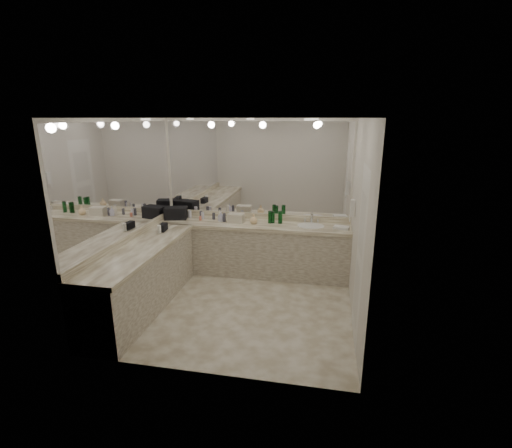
% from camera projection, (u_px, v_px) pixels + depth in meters
% --- Properties ---
extents(floor, '(3.20, 3.20, 0.00)m').
position_uv_depth(floor, '(238.00, 305.00, 5.34)').
color(floor, beige).
rests_on(floor, ground).
extents(ceiling, '(3.20, 3.20, 0.00)m').
position_uv_depth(ceiling, '(235.00, 118.00, 4.62)').
color(ceiling, white).
rests_on(ceiling, floor).
extents(wall_back, '(3.20, 0.02, 2.60)m').
position_uv_depth(wall_back, '(257.00, 196.00, 6.40)').
color(wall_back, silver).
rests_on(wall_back, floor).
extents(wall_left, '(0.02, 3.00, 2.60)m').
position_uv_depth(wall_left, '(127.00, 213.00, 5.27)').
color(wall_left, silver).
rests_on(wall_left, floor).
extents(wall_right, '(0.02, 3.00, 2.60)m').
position_uv_depth(wall_right, '(359.00, 225.00, 4.69)').
color(wall_right, silver).
rests_on(wall_right, floor).
extents(vanity_back_base, '(3.20, 0.60, 0.84)m').
position_uv_depth(vanity_back_base, '(254.00, 250.00, 6.36)').
color(vanity_back_base, beige).
rests_on(vanity_back_base, floor).
extents(vanity_back_top, '(3.20, 0.64, 0.06)m').
position_uv_depth(vanity_back_top, '(254.00, 225.00, 6.22)').
color(vanity_back_top, '#F2E8CC').
rests_on(vanity_back_top, vanity_back_base).
extents(vanity_left_base, '(0.60, 2.40, 0.84)m').
position_uv_depth(vanity_left_base, '(142.00, 280.00, 5.18)').
color(vanity_left_base, beige).
rests_on(vanity_left_base, floor).
extents(vanity_left_top, '(0.64, 2.42, 0.06)m').
position_uv_depth(vanity_left_top, '(140.00, 250.00, 5.05)').
color(vanity_left_top, '#F2E8CC').
rests_on(vanity_left_top, vanity_left_base).
extents(backsplash_back, '(3.20, 0.04, 0.10)m').
position_uv_depth(backsplash_back, '(257.00, 216.00, 6.47)').
color(backsplash_back, '#F2E8CC').
rests_on(backsplash_back, vanity_back_top).
extents(backsplash_left, '(0.04, 3.00, 0.10)m').
position_uv_depth(backsplash_left, '(131.00, 236.00, 5.36)').
color(backsplash_left, '#F2E8CC').
rests_on(backsplash_left, vanity_left_top).
extents(mirror_back, '(3.12, 0.01, 1.55)m').
position_uv_depth(mirror_back, '(257.00, 169.00, 6.25)').
color(mirror_back, white).
rests_on(mirror_back, wall_back).
extents(mirror_left, '(0.01, 2.92, 1.55)m').
position_uv_depth(mirror_left, '(125.00, 180.00, 5.14)').
color(mirror_left, white).
rests_on(mirror_left, wall_left).
extents(sink, '(0.44, 0.44, 0.03)m').
position_uv_depth(sink, '(311.00, 226.00, 6.05)').
color(sink, white).
rests_on(sink, vanity_back_top).
extents(faucet, '(0.24, 0.16, 0.14)m').
position_uv_depth(faucet, '(312.00, 219.00, 6.23)').
color(faucet, silver).
rests_on(faucet, vanity_back_top).
extents(wall_phone, '(0.06, 0.10, 0.24)m').
position_uv_depth(wall_phone, '(353.00, 208.00, 5.35)').
color(wall_phone, white).
rests_on(wall_phone, wall_right).
extents(door, '(0.02, 0.82, 2.10)m').
position_uv_depth(door, '(359.00, 257.00, 4.29)').
color(door, white).
rests_on(door, wall_right).
extents(black_toiletry_bag, '(0.42, 0.32, 0.22)m').
position_uv_depth(black_toiletry_bag, '(176.00, 213.00, 6.45)').
color(black_toiletry_bag, black).
rests_on(black_toiletry_bag, vanity_back_top).
extents(black_bag_spill, '(0.11, 0.21, 0.11)m').
position_uv_depth(black_bag_spill, '(163.00, 228.00, 5.77)').
color(black_bag_spill, black).
rests_on(black_bag_spill, vanity_left_top).
extents(cream_cosmetic_case, '(0.27, 0.18, 0.15)m').
position_uv_depth(cream_cosmetic_case, '(236.00, 218.00, 6.23)').
color(cream_cosmetic_case, beige).
rests_on(cream_cosmetic_case, vanity_back_top).
extents(hand_towel, '(0.26, 0.20, 0.04)m').
position_uv_depth(hand_towel, '(341.00, 228.00, 5.89)').
color(hand_towel, white).
rests_on(hand_towel, vanity_back_top).
extents(lotion_left, '(0.05, 0.05, 0.12)m').
position_uv_depth(lotion_left, '(159.00, 230.00, 5.64)').
color(lotion_left, white).
rests_on(lotion_left, vanity_left_top).
extents(soap_bottle_a, '(0.07, 0.07, 0.18)m').
position_uv_depth(soap_bottle_a, '(220.00, 215.00, 6.35)').
color(soap_bottle_a, white).
rests_on(soap_bottle_a, vanity_back_top).
extents(soap_bottle_b, '(0.10, 0.10, 0.17)m').
position_uv_depth(soap_bottle_b, '(221.00, 216.00, 6.30)').
color(soap_bottle_b, silver).
rests_on(soap_bottle_b, vanity_back_top).
extents(soap_bottle_c, '(0.17, 0.17, 0.17)m').
position_uv_depth(soap_bottle_c, '(254.00, 219.00, 6.16)').
color(soap_bottle_c, '#FFDAA0').
rests_on(soap_bottle_c, vanity_back_top).
extents(green_bottle_0, '(0.07, 0.07, 0.20)m').
position_uv_depth(green_bottle_0, '(273.00, 217.00, 6.21)').
color(green_bottle_0, '#10561E').
rests_on(green_bottle_0, vanity_back_top).
extents(green_bottle_1, '(0.07, 0.07, 0.21)m').
position_uv_depth(green_bottle_1, '(280.00, 217.00, 6.17)').
color(green_bottle_1, '#10561E').
rests_on(green_bottle_1, vanity_back_top).
extents(green_bottle_2, '(0.06, 0.06, 0.21)m').
position_uv_depth(green_bottle_2, '(270.00, 217.00, 6.19)').
color(green_bottle_2, '#10561E').
rests_on(green_bottle_2, vanity_back_top).
extents(amenity_bottle_0, '(0.05, 0.05, 0.11)m').
position_uv_depth(amenity_bottle_0, '(214.00, 216.00, 6.43)').
color(amenity_bottle_0, '#3F3F4C').
rests_on(amenity_bottle_0, vanity_back_top).
extents(amenity_bottle_1, '(0.05, 0.05, 0.12)m').
position_uv_depth(amenity_bottle_1, '(203.00, 216.00, 6.45)').
color(amenity_bottle_1, silver).
rests_on(amenity_bottle_1, vanity_back_top).
extents(amenity_bottle_2, '(0.06, 0.06, 0.13)m').
position_uv_depth(amenity_bottle_2, '(190.00, 214.00, 6.54)').
color(amenity_bottle_2, silver).
rests_on(amenity_bottle_2, vanity_back_top).
extents(amenity_bottle_3, '(0.06, 0.06, 0.08)m').
position_uv_depth(amenity_bottle_3, '(236.00, 219.00, 6.32)').
color(amenity_bottle_3, silver).
rests_on(amenity_bottle_3, vanity_back_top).
extents(amenity_bottle_4, '(0.05, 0.05, 0.13)m').
position_uv_depth(amenity_bottle_4, '(201.00, 215.00, 6.48)').
color(amenity_bottle_4, '#3F3F4C').
rests_on(amenity_bottle_4, vanity_back_top).
extents(amenity_bottle_5, '(0.05, 0.05, 0.07)m').
position_uv_depth(amenity_bottle_5, '(200.00, 218.00, 6.38)').
color(amenity_bottle_5, '#E57F66').
rests_on(amenity_bottle_5, vanity_back_top).
extents(amenity_bottle_6, '(0.05, 0.05, 0.15)m').
position_uv_depth(amenity_bottle_6, '(224.00, 217.00, 6.29)').
color(amenity_bottle_6, '#3F3F4C').
rests_on(amenity_bottle_6, vanity_back_top).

